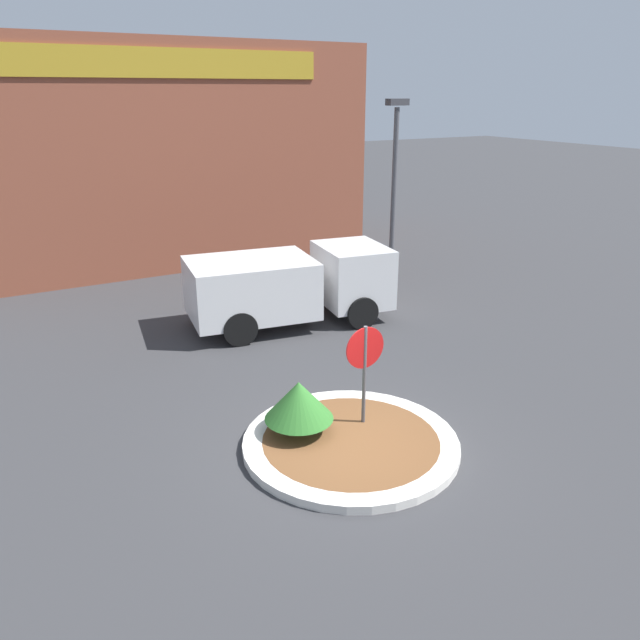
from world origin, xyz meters
TOP-DOWN VIEW (x-y plane):
  - ground_plane at (0.00, 0.00)m, footprint 120.00×120.00m
  - traffic_island at (0.00, 0.00)m, footprint 3.89×3.89m
  - stop_sign at (0.54, 0.42)m, footprint 0.79×0.07m
  - island_shrub at (-0.68, 0.70)m, footprint 1.26×1.26m
  - utility_truck at (1.90, 6.24)m, footprint 5.67×3.00m
  - storefront_building at (0.85, 15.59)m, footprint 15.14×6.07m
  - light_pole at (6.64, 8.12)m, footprint 0.70×0.30m

SIDE VIEW (x-z plane):
  - ground_plane at x=0.00m, z-range 0.00..0.00m
  - traffic_island at x=0.00m, z-range 0.00..0.16m
  - island_shrub at x=-0.68m, z-range 0.30..1.29m
  - utility_truck at x=1.90m, z-range 0.13..2.14m
  - stop_sign at x=0.54m, z-range 0.41..2.50m
  - light_pole at x=6.64m, z-range 0.54..6.35m
  - storefront_building at x=0.85m, z-range 0.00..7.67m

